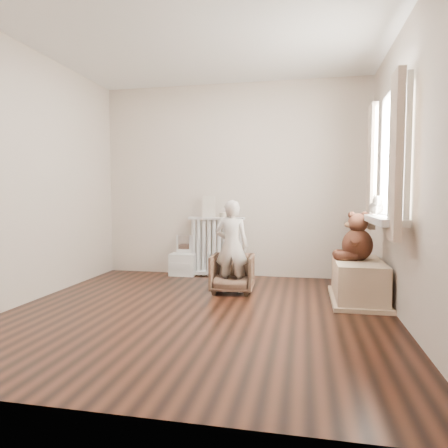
% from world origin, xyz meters
% --- Properties ---
extents(floor, '(3.60, 3.60, 0.01)m').
position_xyz_m(floor, '(0.00, 0.00, 0.00)').
color(floor, black).
rests_on(floor, ground).
extents(ceiling, '(3.60, 3.60, 0.01)m').
position_xyz_m(ceiling, '(0.00, 0.00, 2.60)').
color(ceiling, white).
rests_on(ceiling, ground).
extents(back_wall, '(3.60, 0.02, 2.60)m').
position_xyz_m(back_wall, '(0.00, 1.80, 1.30)').
color(back_wall, beige).
rests_on(back_wall, ground).
extents(front_wall, '(3.60, 0.02, 2.60)m').
position_xyz_m(front_wall, '(0.00, -1.80, 1.30)').
color(front_wall, beige).
rests_on(front_wall, ground).
extents(left_wall, '(0.02, 3.60, 2.60)m').
position_xyz_m(left_wall, '(-1.80, 0.00, 1.30)').
color(left_wall, beige).
rests_on(left_wall, ground).
extents(right_wall, '(0.02, 3.60, 2.60)m').
position_xyz_m(right_wall, '(1.80, 0.00, 1.30)').
color(right_wall, beige).
rests_on(right_wall, ground).
extents(window, '(0.03, 0.90, 1.10)m').
position_xyz_m(window, '(1.76, 0.30, 1.45)').
color(window, white).
rests_on(window, right_wall).
extents(window_sill, '(0.22, 1.10, 0.06)m').
position_xyz_m(window_sill, '(1.67, 0.30, 0.87)').
color(window_sill, silver).
rests_on(window_sill, right_wall).
extents(curtain_left, '(0.06, 0.26, 1.30)m').
position_xyz_m(curtain_left, '(1.65, -0.27, 1.39)').
color(curtain_left, beige).
rests_on(curtain_left, right_wall).
extents(curtain_right, '(0.06, 0.26, 1.30)m').
position_xyz_m(curtain_right, '(1.65, 0.87, 1.39)').
color(curtain_right, beige).
rests_on(curtain_right, right_wall).
extents(radiator, '(0.76, 0.14, 0.80)m').
position_xyz_m(radiator, '(-0.20, 1.68, 0.39)').
color(radiator, silver).
rests_on(radiator, floor).
extents(paper_doll, '(0.17, 0.02, 0.28)m').
position_xyz_m(paper_doll, '(-0.31, 1.68, 0.95)').
color(paper_doll, beige).
rests_on(paper_doll, radiator).
extents(tin_a, '(0.11, 0.11, 0.06)m').
position_xyz_m(tin_a, '(-0.11, 1.68, 0.83)').
color(tin_a, '#A59E8C').
rests_on(tin_a, radiator).
extents(tin_b, '(0.09, 0.09, 0.05)m').
position_xyz_m(tin_b, '(-0.01, 1.68, 0.83)').
color(tin_b, '#A59E8C').
rests_on(tin_b, radiator).
extents(toy_vanity, '(0.35, 0.25, 0.55)m').
position_xyz_m(toy_vanity, '(-0.67, 1.65, 0.28)').
color(toy_vanity, silver).
rests_on(toy_vanity, floor).
extents(armchair, '(0.49, 0.50, 0.44)m').
position_xyz_m(armchair, '(0.17, 0.82, 0.22)').
color(armchair, brown).
rests_on(armchair, floor).
extents(child, '(0.38, 0.26, 1.03)m').
position_xyz_m(child, '(0.17, 0.77, 0.53)').
color(child, silver).
rests_on(child, armchair).
extents(toy_bench, '(0.48, 0.90, 0.42)m').
position_xyz_m(toy_bench, '(1.52, 0.70, 0.20)').
color(toy_bench, beige).
rests_on(toy_bench, floor).
extents(teddy_bear, '(0.41, 0.32, 0.50)m').
position_xyz_m(teddy_bear, '(1.51, 0.74, 0.67)').
color(teddy_bear, '#33170F').
rests_on(teddy_bear, toy_bench).
extents(plush_cat, '(0.16, 0.24, 0.19)m').
position_xyz_m(plush_cat, '(1.66, 0.62, 1.00)').
color(plush_cat, '#665E56').
rests_on(plush_cat, window_sill).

